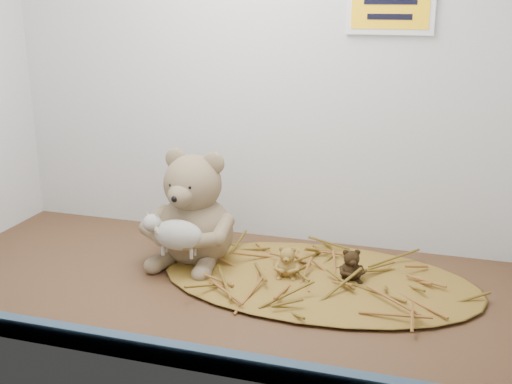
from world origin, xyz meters
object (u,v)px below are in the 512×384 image
(mini_teddy_tan, at_px, (287,260))
(mini_teddy_brown, at_px, (351,263))
(main_teddy, at_px, (195,207))
(toy_lamb, at_px, (178,235))

(mini_teddy_tan, distance_m, mini_teddy_brown, 0.13)
(main_teddy, height_order, mini_teddy_tan, main_teddy)
(toy_lamb, relative_size, mini_teddy_tan, 2.11)
(main_teddy, distance_m, toy_lamb, 0.10)
(mini_teddy_tan, bearing_deg, toy_lamb, -174.21)
(toy_lamb, distance_m, mini_teddy_brown, 0.36)
(toy_lamb, height_order, mini_teddy_tan, toy_lamb)
(main_teddy, height_order, toy_lamb, main_teddy)
(toy_lamb, bearing_deg, mini_teddy_brown, 12.29)
(toy_lamb, height_order, mini_teddy_brown, toy_lamb)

